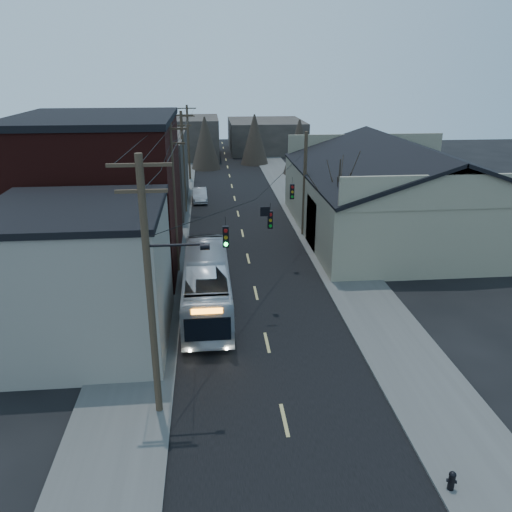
# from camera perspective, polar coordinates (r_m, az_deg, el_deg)

# --- Properties ---
(ground) EXTENTS (160.00, 160.00, 0.00)m
(ground) POSITION_cam_1_polar(r_m,az_deg,el_deg) (19.47, 4.20, -21.91)
(ground) COLOR black
(ground) RESTS_ON ground
(road_surface) EXTENTS (9.00, 110.00, 0.02)m
(road_surface) POSITION_cam_1_polar(r_m,az_deg,el_deg) (46.08, -1.91, 4.16)
(road_surface) COLOR black
(road_surface) RESTS_ON ground
(sidewalk_left) EXTENTS (4.00, 110.00, 0.12)m
(sidewalk_left) POSITION_cam_1_polar(r_m,az_deg,el_deg) (46.15, -10.01, 3.94)
(sidewalk_left) COLOR #474744
(sidewalk_left) RESTS_ON ground
(sidewalk_right) EXTENTS (4.00, 110.00, 0.12)m
(sidewalk_right) POSITION_cam_1_polar(r_m,az_deg,el_deg) (46.90, 6.06, 4.41)
(sidewalk_right) COLOR #474744
(sidewalk_right) RESTS_ON ground
(building_clapboard) EXTENTS (8.00, 8.00, 7.00)m
(building_clapboard) POSITION_cam_1_polar(r_m,az_deg,el_deg) (25.81, -19.23, -2.48)
(building_clapboard) COLOR gray
(building_clapboard) RESTS_ON ground
(building_brick) EXTENTS (10.00, 12.00, 10.00)m
(building_brick) POSITION_cam_1_polar(r_m,az_deg,el_deg) (35.80, -17.23, 6.64)
(building_brick) COLOR black
(building_brick) RESTS_ON ground
(building_left_far) EXTENTS (9.00, 14.00, 7.00)m
(building_left_far) POSITION_cam_1_polar(r_m,az_deg,el_deg) (51.46, -13.16, 9.40)
(building_left_far) COLOR #2D2724
(building_left_far) RESTS_ON ground
(warehouse) EXTENTS (16.16, 20.60, 7.73)m
(warehouse) POSITION_cam_1_polar(r_m,az_deg,el_deg) (43.39, 15.99, 5.99)
(warehouse) COLOR #7C755A
(warehouse) RESTS_ON ground
(building_far_left) EXTENTS (10.00, 12.00, 6.00)m
(building_far_left) POSITION_cam_1_polar(r_m,az_deg,el_deg) (79.80, -8.02, 13.26)
(building_far_left) COLOR #2D2724
(building_far_left) RESTS_ON ground
(building_far_right) EXTENTS (12.00, 14.00, 5.00)m
(building_far_right) POSITION_cam_1_polar(r_m,az_deg,el_deg) (85.30, 1.13, 13.59)
(building_far_right) COLOR #2D2724
(building_far_right) RESTS_ON ground
(bare_tree) EXTENTS (0.40, 0.40, 7.20)m
(bare_tree) POSITION_cam_1_polar(r_m,az_deg,el_deg) (36.57, 9.31, 5.31)
(bare_tree) COLOR black
(bare_tree) RESTS_ON ground
(utility_lines) EXTENTS (11.24, 45.28, 10.50)m
(utility_lines) POSITION_cam_1_polar(r_m,az_deg,el_deg) (39.10, -6.05, 8.52)
(utility_lines) COLOR #382B1E
(utility_lines) RESTS_ON ground
(bus) EXTENTS (2.61, 10.94, 3.05)m
(bus) POSITION_cam_1_polar(r_m,az_deg,el_deg) (28.79, -5.65, -3.22)
(bus) COLOR #B2B8BF
(bus) RESTS_ON ground
(parked_car) EXTENTS (1.63, 4.19, 1.36)m
(parked_car) POSITION_cam_1_polar(r_m,az_deg,el_deg) (52.77, -6.45, 6.95)
(parked_car) COLOR #A3A5AB
(parked_car) RESTS_ON ground
(fire_hydrant) EXTENTS (0.34, 0.24, 0.71)m
(fire_hydrant) POSITION_cam_1_polar(r_m,az_deg,el_deg) (19.06, 21.47, -22.70)
(fire_hydrant) COLOR black
(fire_hydrant) RESTS_ON sidewalk_right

